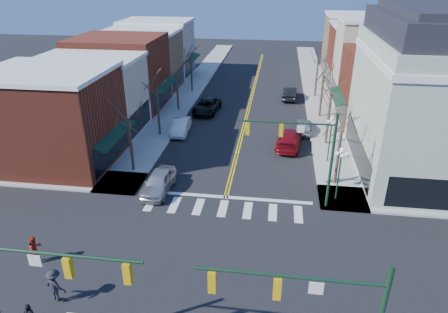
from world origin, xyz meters
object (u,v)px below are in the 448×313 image
at_px(lamppost_corner, 340,165).
at_px(car_left_far, 207,106).
at_px(victorian_corner, 445,96).
at_px(car_left_near, 159,182).
at_px(car_right_far, 290,93).
at_px(car_right_near, 289,139).
at_px(car_right_mid, 304,126).
at_px(pedestrian_red_b, 35,249).
at_px(car_left_mid, 181,126).
at_px(pedestrian_dark_b, 55,285).
at_px(lamppost_midblock, 331,131).

distance_m(lamppost_corner, car_left_far, 22.60).
bearing_deg(victorian_corner, car_left_near, -163.38).
bearing_deg(car_right_far, car_right_near, 93.62).
relative_size(victorian_corner, car_left_far, 2.55).
bearing_deg(car_right_far, car_right_mid, 101.17).
height_order(car_left_far, car_right_far, car_right_far).
xyz_separation_m(car_right_near, pedestrian_red_b, (-14.80, -19.05, 0.19)).
height_order(car_left_mid, car_right_near, car_right_near).
distance_m(car_left_near, pedestrian_dark_b, 11.92).
height_order(car_left_mid, car_right_mid, car_left_mid).
distance_m(victorian_corner, car_right_far, 22.98).
xyz_separation_m(car_right_near, pedestrian_dark_b, (-12.10, -21.72, 0.28)).
height_order(car_left_near, pedestrian_dark_b, pedestrian_dark_b).
bearing_deg(car_left_mid, lamppost_midblock, -22.11).
height_order(victorian_corner, lamppost_corner, victorian_corner).
bearing_deg(car_right_near, car_right_far, -84.90).
bearing_deg(victorian_corner, car_right_near, 163.45).
bearing_deg(pedestrian_dark_b, car_right_far, -92.28).
height_order(lamppost_corner, car_right_far, lamppost_corner).
xyz_separation_m(car_right_mid, pedestrian_red_b, (-16.40, -23.05, 0.30)).
distance_m(car_left_near, car_left_mid, 12.00).
relative_size(victorian_corner, car_right_mid, 3.47).
height_order(lamppost_midblock, car_right_far, lamppost_midblock).
bearing_deg(car_left_mid, car_left_far, 73.85).
xyz_separation_m(car_left_near, car_right_mid, (11.67, 13.98, -0.10)).
relative_size(car_left_mid, car_left_far, 0.81).
relative_size(car_left_near, car_right_far, 0.96).
bearing_deg(car_left_near, victorian_corner, 19.10).
relative_size(car_right_mid, pedestrian_dark_b, 2.18).
xyz_separation_m(car_right_mid, car_right_far, (-1.34, 11.58, 0.10)).
height_order(lamppost_midblock, car_left_mid, lamppost_midblock).
xyz_separation_m(victorian_corner, car_left_far, (-21.34, 12.32, -5.88)).
relative_size(car_left_mid, car_right_far, 0.93).
bearing_deg(car_right_near, car_left_mid, -3.91).
bearing_deg(lamppost_midblock, lamppost_corner, -90.00).
distance_m(car_left_mid, car_left_far, 7.05).
xyz_separation_m(victorian_corner, car_left_near, (-21.77, -6.50, -5.86)).
height_order(car_left_far, pedestrian_dark_b, pedestrian_dark_b).
bearing_deg(lamppost_midblock, car_right_far, 99.60).
bearing_deg(pedestrian_dark_b, car_right_near, -103.06).
relative_size(car_left_near, car_right_near, 0.84).
distance_m(car_left_mid, pedestrian_dark_b, 23.71).
height_order(lamppost_midblock, car_left_far, lamppost_midblock).
relative_size(car_right_near, pedestrian_dark_b, 2.95).
xyz_separation_m(car_left_mid, car_right_far, (11.46, 13.61, 0.05)).
distance_m(pedestrian_red_b, pedestrian_dark_b, 3.80).
distance_m(car_left_far, car_right_near, 13.09).
height_order(car_left_mid, car_left_far, car_left_far).
xyz_separation_m(car_left_mid, pedestrian_red_b, (-3.60, -21.02, 0.25)).
relative_size(car_left_far, car_right_mid, 1.36).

